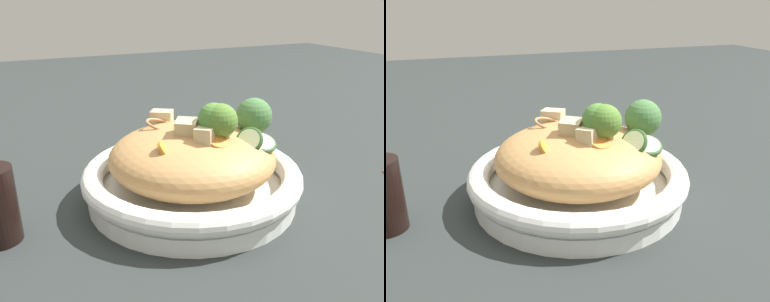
% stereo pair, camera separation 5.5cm
% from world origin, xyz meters
% --- Properties ---
extents(ground_plane, '(3.00, 3.00, 0.00)m').
position_xyz_m(ground_plane, '(0.00, 0.00, 0.00)').
color(ground_plane, '#272D2C').
extents(serving_bowl, '(0.31, 0.31, 0.05)m').
position_xyz_m(serving_bowl, '(0.00, 0.00, 0.03)').
color(serving_bowl, white).
rests_on(serving_bowl, ground_plane).
extents(noodle_heap, '(0.23, 0.23, 0.09)m').
position_xyz_m(noodle_heap, '(-0.00, 0.00, 0.06)').
color(noodle_heap, tan).
rests_on(noodle_heap, serving_bowl).
extents(broccoli_florets, '(0.14, 0.10, 0.07)m').
position_xyz_m(broccoli_florets, '(0.05, -0.02, 0.12)').
color(broccoli_florets, '#A2C071').
rests_on(broccoli_florets, serving_bowl).
extents(carrot_coins, '(0.10, 0.04, 0.02)m').
position_xyz_m(carrot_coins, '(-0.00, -0.05, 0.10)').
color(carrot_coins, orange).
rests_on(carrot_coins, serving_bowl).
extents(zucchini_slices, '(0.12, 0.12, 0.04)m').
position_xyz_m(zucchini_slices, '(0.05, -0.03, 0.10)').
color(zucchini_slices, beige).
rests_on(zucchini_slices, serving_bowl).
extents(chicken_chunks, '(0.07, 0.16, 0.04)m').
position_xyz_m(chicken_chunks, '(-0.00, 0.01, 0.10)').
color(chicken_chunks, '#C4B68B').
rests_on(chicken_chunks, serving_bowl).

